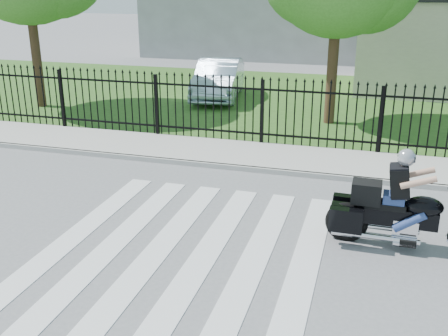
# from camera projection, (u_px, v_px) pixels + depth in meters

# --- Properties ---
(ground) EXTENTS (120.00, 120.00, 0.00)m
(ground) POSITION_uv_depth(u_px,v_px,m) (183.00, 250.00, 8.67)
(ground) COLOR slate
(ground) RESTS_ON ground
(crosswalk) EXTENTS (5.00, 5.50, 0.01)m
(crosswalk) POSITION_uv_depth(u_px,v_px,m) (183.00, 250.00, 8.67)
(crosswalk) COLOR silver
(crosswalk) RESTS_ON ground
(sidewalk) EXTENTS (40.00, 2.00, 0.12)m
(sidewalk) POSITION_uv_depth(u_px,v_px,m) (253.00, 155.00, 13.17)
(sidewalk) COLOR #ADAAA3
(sidewalk) RESTS_ON ground
(curb) EXTENTS (40.00, 0.12, 0.12)m
(curb) POSITION_uv_depth(u_px,v_px,m) (243.00, 168.00, 12.27)
(curb) COLOR #ADAAA3
(curb) RESTS_ON ground
(grass_strip) EXTENTS (40.00, 12.00, 0.02)m
(grass_strip) POSITION_uv_depth(u_px,v_px,m) (296.00, 100.00, 19.52)
(grass_strip) COLOR #2B501B
(grass_strip) RESTS_ON ground
(iron_fence) EXTENTS (26.00, 0.04, 1.80)m
(iron_fence) POSITION_uv_depth(u_px,v_px,m) (262.00, 114.00, 13.79)
(iron_fence) COLOR black
(iron_fence) RESTS_ON ground
(motorcycle_rider) EXTENTS (2.65, 0.79, 1.75)m
(motorcycle_rider) POSITION_uv_depth(u_px,v_px,m) (404.00, 208.00, 8.53)
(motorcycle_rider) COLOR black
(motorcycle_rider) RESTS_ON ground
(parked_car) EXTENTS (2.15, 4.53, 1.43)m
(parked_car) POSITION_uv_depth(u_px,v_px,m) (219.00, 79.00, 19.65)
(parked_car) COLOR #ACC3D8
(parked_car) RESTS_ON grass_strip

